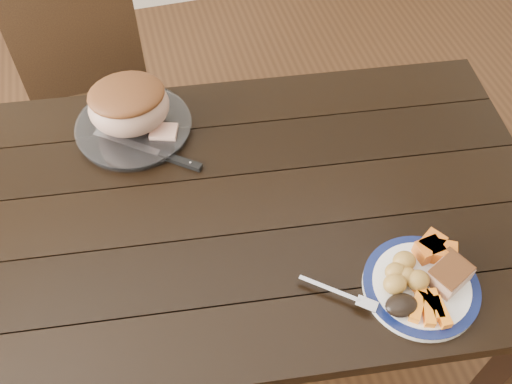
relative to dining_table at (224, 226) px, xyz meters
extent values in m
plane|color=#472B16|center=(0.00, 0.00, -0.66)|extent=(4.00, 4.00, 0.00)
cube|color=black|center=(0.00, 0.00, 0.07)|extent=(1.70, 1.08, 0.04)
cube|color=black|center=(0.67, -0.45, -0.30)|extent=(0.07, 0.07, 0.71)
cube|color=black|center=(0.76, 0.28, -0.30)|extent=(0.07, 0.07, 0.71)
cube|color=black|center=(-0.30, 0.65, -0.21)|extent=(0.46, 0.46, 0.04)
cube|color=black|center=(-0.31, 0.85, 0.04)|extent=(0.42, 0.08, 0.46)
cube|color=black|center=(-0.13, 0.85, -0.44)|extent=(0.04, 0.04, 0.43)
cube|color=black|center=(-0.10, 0.49, -0.44)|extent=(0.04, 0.04, 0.43)
cube|color=black|center=(-0.49, 0.81, -0.44)|extent=(0.04, 0.04, 0.43)
cube|color=black|center=(-0.46, 0.45, -0.44)|extent=(0.04, 0.04, 0.43)
cylinder|color=white|center=(0.37, -0.34, 0.10)|extent=(0.26, 0.26, 0.02)
torus|color=#0E1746|center=(0.37, -0.34, 0.11)|extent=(0.26, 0.26, 0.02)
cylinder|color=white|center=(-0.18, 0.31, 0.10)|extent=(0.31, 0.31, 0.02)
cube|color=tan|center=(0.43, -0.34, 0.13)|extent=(0.11, 0.10, 0.04)
ellipsoid|color=gold|center=(0.32, -0.30, 0.13)|extent=(0.05, 0.04, 0.04)
ellipsoid|color=gold|center=(0.34, -0.32, 0.13)|extent=(0.05, 0.04, 0.04)
ellipsoid|color=gold|center=(0.36, -0.34, 0.13)|extent=(0.05, 0.05, 0.04)
ellipsoid|color=gold|center=(0.35, -0.28, 0.14)|extent=(0.05, 0.05, 0.04)
ellipsoid|color=gold|center=(0.30, -0.33, 0.13)|extent=(0.05, 0.05, 0.04)
cube|color=orange|center=(0.35, -0.40, 0.12)|extent=(0.04, 0.07, 0.02)
cube|color=orange|center=(0.38, -0.41, 0.12)|extent=(0.02, 0.07, 0.02)
cube|color=orange|center=(0.33, -0.39, 0.12)|extent=(0.06, 0.07, 0.02)
cube|color=orange|center=(0.36, -0.37, 0.12)|extent=(0.04, 0.07, 0.02)
cube|color=orange|center=(0.37, -0.39, 0.12)|extent=(0.03, 0.07, 0.02)
cube|color=orange|center=(0.41, -0.27, 0.13)|extent=(0.06, 0.05, 0.04)
cube|color=orange|center=(0.43, -0.26, 0.13)|extent=(0.07, 0.07, 0.04)
cube|color=orange|center=(0.44, -0.28, 0.13)|extent=(0.07, 0.06, 0.04)
ellipsoid|color=black|center=(0.30, -0.38, 0.13)|extent=(0.07, 0.05, 0.03)
cube|color=silver|center=(0.17, -0.30, 0.11)|extent=(0.11, 0.10, 0.00)
cube|color=silver|center=(0.24, -0.35, 0.11)|extent=(0.05, 0.05, 0.00)
ellipsoid|color=tan|center=(-0.18, 0.31, 0.18)|extent=(0.21, 0.18, 0.14)
cube|color=tan|center=(-0.10, 0.26, 0.12)|extent=(0.08, 0.07, 0.02)
cube|color=silver|center=(-0.20, 0.26, 0.09)|extent=(0.17, 0.14, 0.00)
cube|color=black|center=(-0.07, 0.16, 0.10)|extent=(0.11, 0.09, 0.01)
camera|label=1|loc=(-0.14, -0.83, 1.22)|focal=40.00mm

